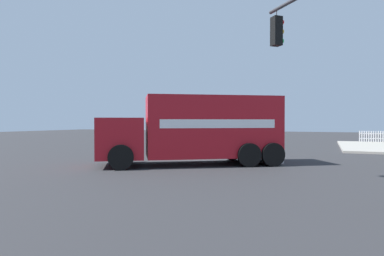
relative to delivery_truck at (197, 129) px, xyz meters
name	(u,v)px	position (x,y,z in m)	size (l,w,h in m)	color
ground_plane	(200,160)	(0.43, -1.43, -1.55)	(100.00, 100.00, 0.00)	#2B2B2D
delivery_truck	(197,129)	(0.00, 0.00, 0.00)	(7.97, 6.34, 3.00)	#AD141E
traffic_light_primary	(347,40)	(-5.77, 4.62, 2.35)	(3.49, 3.82, 5.85)	#38383D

